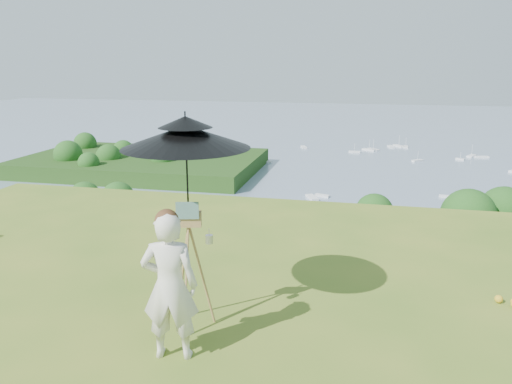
# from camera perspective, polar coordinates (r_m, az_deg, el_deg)

# --- Properties ---
(shoreline_tier) EXTENTS (170.00, 28.00, 8.00)m
(shoreline_tier) POSITION_cam_1_polar(r_m,az_deg,el_deg) (87.48, 10.67, -11.99)
(shoreline_tier) COLOR gray
(shoreline_tier) RESTS_ON bay_water
(bay_water) EXTENTS (700.00, 700.00, 0.00)m
(bay_water) POSITION_cam_1_polar(r_m,az_deg,el_deg) (246.13, 12.25, 5.73)
(bay_water) COLOR slate
(bay_water) RESTS_ON ground
(peninsula) EXTENTS (90.00, 60.00, 12.00)m
(peninsula) POSITION_cam_1_polar(r_m,az_deg,el_deg) (178.66, -12.91, 4.02)
(peninsula) COLOR #1B3A0F
(peninsula) RESTS_ON bay_water
(slope_trees) EXTENTS (110.00, 50.00, 6.00)m
(slope_trees) POSITION_cam_1_polar(r_m,az_deg,el_deg) (42.34, 9.80, -10.56)
(slope_trees) COLOR #174D17
(slope_trees) RESTS_ON forest_slope
(harbor_town) EXTENTS (110.00, 22.00, 5.00)m
(harbor_town) POSITION_cam_1_polar(r_m,az_deg,el_deg) (84.79, 10.88, -8.06)
(harbor_town) COLOR silver
(harbor_town) RESTS_ON shoreline_tier
(moored_boats) EXTENTS (140.00, 140.00, 0.70)m
(moored_boats) POSITION_cam_1_polar(r_m,az_deg,el_deg) (168.93, 7.65, 2.06)
(moored_boats) COLOR white
(moored_boats) RESTS_ON bay_water
(painter) EXTENTS (0.62, 0.47, 1.53)m
(painter) POSITION_cam_1_polar(r_m,az_deg,el_deg) (5.05, -9.82, -10.57)
(painter) COLOR silver
(painter) RESTS_ON ground
(field_easel) EXTENTS (0.67, 0.67, 1.47)m
(field_easel) POSITION_cam_1_polar(r_m,az_deg,el_deg) (5.58, -7.56, -8.27)
(field_easel) COLOR olive
(field_easel) RESTS_ON ground
(sun_umbrella) EXTENTS (1.72, 1.72, 1.20)m
(sun_umbrella) POSITION_cam_1_polar(r_m,az_deg,el_deg) (5.29, -7.90, 2.65)
(sun_umbrella) COLOR black
(sun_umbrella) RESTS_ON field_easel
(painter_cap) EXTENTS (0.28, 0.31, 0.10)m
(painter_cap) POSITION_cam_1_polar(r_m,az_deg,el_deg) (4.78, -10.20, -2.69)
(painter_cap) COLOR #DF7A87
(painter_cap) RESTS_ON painter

